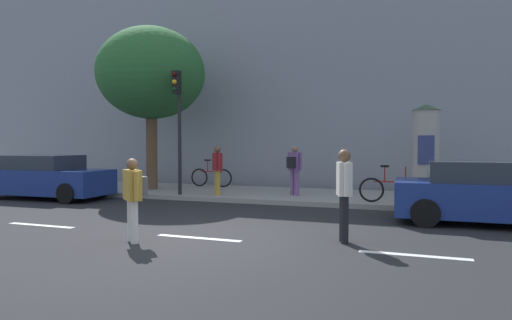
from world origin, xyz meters
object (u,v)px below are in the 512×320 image
at_px(bicycle_leaning, 211,177).
at_px(parked_car_blue, 46,178).
at_px(parked_car_dark, 494,194).
at_px(pedestrian_in_light_jacket, 294,166).
at_px(pedestrian_with_backpack, 134,192).
at_px(bicycle_upright, 390,189).
at_px(street_tree, 151,74).
at_px(pedestrian_with_bag, 344,188).
at_px(traffic_light, 178,112).
at_px(poster_column, 426,150).
at_px(pedestrian_in_red_top, 217,167).

relative_size(bicycle_leaning, parked_car_blue, 0.40).
xyz_separation_m(bicycle_leaning, parked_car_dark, (9.34, -4.54, 0.17)).
distance_m(pedestrian_in_light_jacket, parked_car_dark, 6.14).
height_order(pedestrian_with_backpack, bicycle_upright, pedestrian_with_backpack).
xyz_separation_m(street_tree, pedestrian_with_bag, (8.09, -6.00, -3.45)).
xyz_separation_m(traffic_light, poster_column, (7.77, 1.99, -1.28)).
relative_size(pedestrian_with_bag, pedestrian_in_red_top, 1.07).
bearing_deg(parked_car_blue, parked_car_dark, -1.06).
relative_size(traffic_light, pedestrian_with_backpack, 2.60).
bearing_deg(parked_car_blue, pedestrian_in_red_top, 17.66).
relative_size(pedestrian_in_light_jacket, parked_car_dark, 0.37).
relative_size(street_tree, pedestrian_in_light_jacket, 3.67).
bearing_deg(pedestrian_in_light_jacket, pedestrian_in_red_top, -163.15).
xyz_separation_m(pedestrian_with_backpack, bicycle_leaning, (-2.64, 8.89, -0.41)).
bearing_deg(pedestrian_with_backpack, poster_column, 56.30).
bearing_deg(pedestrian_in_light_jacket, street_tree, 178.11).
relative_size(traffic_light, bicycle_leaning, 2.33).
distance_m(traffic_light, street_tree, 2.79).
relative_size(traffic_light, pedestrian_in_red_top, 2.52).
xyz_separation_m(street_tree, parked_car_blue, (-2.43, -2.70, -3.76)).
bearing_deg(pedestrian_with_bag, traffic_light, 143.08).
distance_m(bicycle_upright, parked_car_blue, 11.23).
distance_m(street_tree, bicycle_upright, 9.58).
height_order(traffic_light, pedestrian_with_backpack, traffic_light).
bearing_deg(parked_car_dark, pedestrian_in_light_jacket, 153.16).
height_order(bicycle_upright, parked_car_blue, parked_car_blue).
relative_size(pedestrian_with_bag, parked_car_dark, 0.40).
relative_size(poster_column, parked_car_blue, 0.67).
distance_m(poster_column, bicycle_upright, 2.22).
bearing_deg(bicycle_upright, bicycle_leaning, 159.59).
xyz_separation_m(poster_column, bicycle_upright, (-0.98, -1.65, -1.11)).
relative_size(pedestrian_with_bag, pedestrian_in_light_jacket, 1.06).
bearing_deg(poster_column, pedestrian_with_bag, -103.23).
relative_size(street_tree, parked_car_blue, 1.37).
relative_size(traffic_light, bicycle_upright, 2.33).
distance_m(pedestrian_with_bag, parked_car_blue, 11.03).
bearing_deg(bicycle_upright, street_tree, 173.42).
relative_size(pedestrian_with_bag, bicycle_leaning, 0.99).
bearing_deg(pedestrian_in_light_jacket, bicycle_leaning, 155.42).
relative_size(poster_column, street_tree, 0.49).
distance_m(street_tree, bicycle_leaning, 4.58).
bearing_deg(street_tree, poster_column, 3.86).
bearing_deg(pedestrian_in_red_top, bicycle_leaning, 119.61).
height_order(pedestrian_in_red_top, bicycle_upright, pedestrian_in_red_top).
bearing_deg(pedestrian_in_light_jacket, bicycle_upright, -14.82).
relative_size(street_tree, pedestrian_in_red_top, 3.71).
xyz_separation_m(traffic_light, pedestrian_in_light_jacket, (3.70, 1.15, -1.80)).
relative_size(traffic_light, poster_column, 1.39).
bearing_deg(street_tree, pedestrian_in_red_top, -16.43).
xyz_separation_m(pedestrian_in_light_jacket, parked_car_blue, (-8.02, -2.52, -0.41)).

